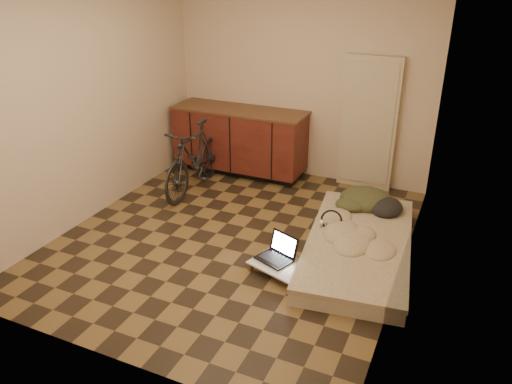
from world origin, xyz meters
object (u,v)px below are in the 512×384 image
at_px(futon, 358,246).
at_px(lap_desk, 283,266).
at_px(laptop, 278,254).
at_px(bicycle, 194,155).

distance_m(futon, lap_desk, 0.87).
height_order(futon, laptop, laptop).
bearing_deg(bicycle, futon, -19.11).
relative_size(lap_desk, laptop, 1.68).
relative_size(futon, laptop, 5.36).
bearing_deg(futon, lap_desk, -138.72).
bearing_deg(bicycle, laptop, -39.59).
xyz_separation_m(futon, lap_desk, (-0.57, -0.65, -0.00)).
distance_m(bicycle, futon, 2.44).
bearing_deg(laptop, bicycle, 163.98).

